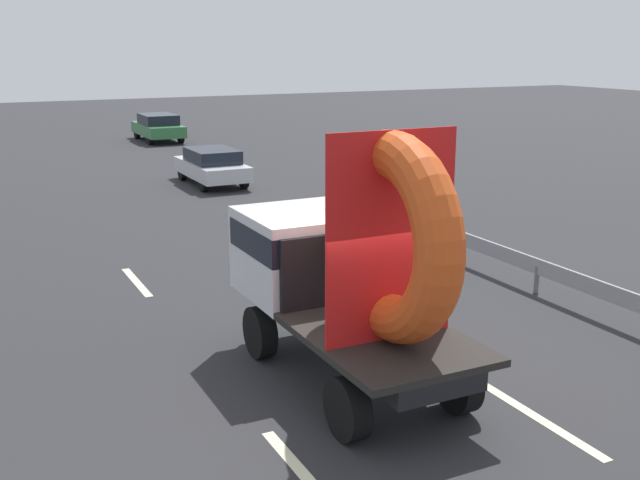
# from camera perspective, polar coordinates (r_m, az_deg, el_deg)

# --- Properties ---
(ground_plane) EXTENTS (120.00, 120.00, 0.00)m
(ground_plane) POSITION_cam_1_polar(r_m,az_deg,el_deg) (11.58, 3.79, -10.59)
(ground_plane) COLOR #28282B
(flatbed_truck) EXTENTS (2.02, 4.83, 3.84)m
(flatbed_truck) POSITION_cam_1_polar(r_m,az_deg,el_deg) (11.23, 1.72, -1.70)
(flatbed_truck) COLOR black
(flatbed_truck) RESTS_ON ground_plane
(distant_sedan) EXTENTS (1.66, 3.86, 1.26)m
(distant_sedan) POSITION_cam_1_polar(r_m,az_deg,el_deg) (27.42, -8.02, 5.52)
(distant_sedan) COLOR black
(distant_sedan) RESTS_ON ground_plane
(guardrail) EXTENTS (0.10, 13.55, 0.71)m
(guardrail) POSITION_cam_1_polar(r_m,az_deg,el_deg) (17.19, 12.11, -0.56)
(guardrail) COLOR gray
(guardrail) RESTS_ON ground_plane
(lane_dash_left_near) EXTENTS (0.16, 2.01, 0.01)m
(lane_dash_left_near) POSITION_cam_1_polar(r_m,az_deg,el_deg) (9.46, -1.49, -16.71)
(lane_dash_left_near) COLOR beige
(lane_dash_left_near) RESTS_ON ground_plane
(lane_dash_left_far) EXTENTS (0.16, 2.15, 0.01)m
(lane_dash_left_far) POSITION_cam_1_polar(r_m,az_deg,el_deg) (16.62, -13.47, -3.05)
(lane_dash_left_far) COLOR beige
(lane_dash_left_far) RESTS_ON ground_plane
(lane_dash_right_near) EXTENTS (0.16, 2.44, 0.01)m
(lane_dash_right_near) POSITION_cam_1_polar(r_m,az_deg,el_deg) (10.98, 15.94, -12.62)
(lane_dash_right_near) COLOR beige
(lane_dash_right_near) RESTS_ON ground_plane
(lane_dash_right_far) EXTENTS (0.16, 2.41, 0.01)m
(lane_dash_right_far) POSITION_cam_1_polar(r_m,az_deg,el_deg) (17.85, -2.93, -1.43)
(lane_dash_right_far) COLOR beige
(lane_dash_right_far) RESTS_ON ground_plane
(oncoming_car) EXTENTS (1.78, 4.16, 1.36)m
(oncoming_car) POSITION_cam_1_polar(r_m,az_deg,el_deg) (40.11, -11.93, 8.24)
(oncoming_car) COLOR black
(oncoming_car) RESTS_ON ground_plane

